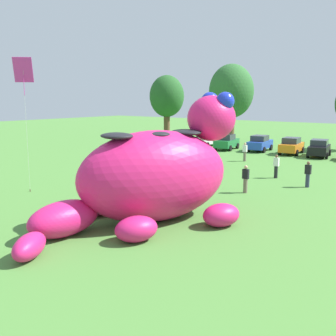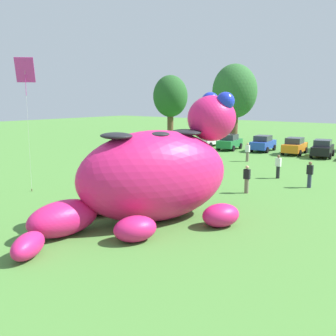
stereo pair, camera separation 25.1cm
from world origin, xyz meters
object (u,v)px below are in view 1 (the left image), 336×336
Objects in this scene: spectator_by_cars at (175,150)px; tethered_flying_kite at (23,72)px; spectator_far_side at (276,166)px; spectator_near_inflatable at (246,179)px; car_orange at (291,146)px; spectator_mid_field at (308,174)px; spectator_wandering at (245,152)px; car_green at (227,142)px; car_blue at (260,143)px; car_white at (206,139)px; giant_inflatable_creature at (155,175)px; car_black at (319,148)px.

tethered_flying_kite is (1.30, -16.80, 6.42)m from spectator_by_cars.
tethered_flying_kite is (-10.31, -13.52, 6.42)m from spectator_far_side.
tethered_flying_kite reaches higher than spectator_near_inflatable.
spectator_far_side is 18.17m from tethered_flying_kite.
spectator_by_cars is at bearing -128.05° from car_orange.
spectator_wandering is (-8.37, 7.43, 0.00)m from spectator_mid_field.
car_green and car_blue have the same top height.
car_green is 7.20m from car_orange.
car_white is 10.60m from spectator_by_cars.
car_orange is (-3.59, 26.45, -1.36)m from giant_inflatable_creature.
car_blue is 2.51× the size of spectator_mid_field.
giant_inflatable_creature is at bearing -82.27° from car_orange.
car_white is at bearing 139.15° from spectator_mid_field.
car_black is at bearing -4.31° from car_blue.
car_green is 1.01× the size of car_orange.
car_blue is 0.99× the size of car_black.
spectator_far_side is (11.61, -3.29, 0.00)m from spectator_by_cars.
spectator_wandering is at bearing 21.97° from spectator_by_cars.
spectator_far_side is (1.01, -12.80, -0.01)m from car_black.
spectator_wandering is (9.13, -7.70, -0.01)m from car_white.
car_green is 1.00× the size of car_black.
giant_inflatable_creature is at bearing -91.48° from spectator_far_side.
spectator_far_side is (3.94, -13.09, -0.01)m from car_orange.
tethered_flying_kite reaches higher than car_black.
giant_inflatable_creature is 30.41m from car_white.
car_blue is 18.24m from spectator_mid_field.
giant_inflatable_creature reaches higher than car_black.
spectator_by_cars is (-10.59, -9.51, -0.01)m from car_black.
car_blue is 15.28m from spectator_far_side.
spectator_wandering is at bearing -101.89° from car_orange.
car_green and car_orange have the same top height.
car_green is at bearing -163.66° from car_blue.
car_black is 2.54× the size of spectator_wandering.
giant_inflatable_creature is 27.64m from car_blue.
car_green is at bearing 122.83° from spectator_near_inflatable.
car_green reaches higher than spectator_by_cars.
tethered_flying_kite is at bearing -138.10° from spectator_mid_field.
tethered_flying_kite reaches higher than spectator_wandering.
tethered_flying_kite is at bearing -104.07° from spectator_wandering.
spectator_near_inflatable is 4.63m from spectator_mid_field.
giant_inflatable_creature is 13.44m from spectator_far_side.
car_orange is 28.10m from tethered_flying_kite.
car_white reaches higher than spectator_by_cars.
car_orange is 2.50× the size of spectator_near_inflatable.
car_white is 2.47× the size of spectator_mid_field.
giant_inflatable_creature is 7.92m from spectator_near_inflatable.
car_black is at bearing 105.09° from spectator_mid_field.
car_green is at bearing 135.12° from spectator_mid_field.
spectator_near_inflatable is at bearing -85.68° from spectator_far_side.
tethered_flying_kite is at bearing -143.58° from spectator_near_inflatable.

